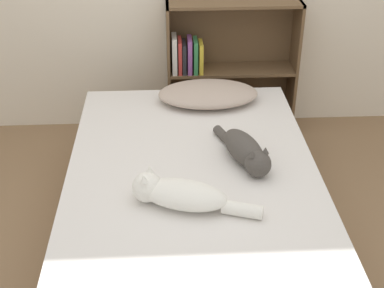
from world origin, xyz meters
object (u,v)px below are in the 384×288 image
cat_light (178,194)px  bookshelf (225,65)px  pillow (208,94)px  cat_dark (246,152)px  bed (194,217)px

cat_light → bookshelf: bearing=-85.6°
pillow → cat_light: cat_light is taller
pillow → cat_dark: cat_dark is taller
pillow → cat_light: (-0.22, -1.03, 0.01)m
bed → pillow: pillow is taller
pillow → bookshelf: bearing=72.7°
cat_light → bookshelf: size_ratio=0.61×
cat_light → cat_dark: cat_light is taller
bed → pillow: bearing=80.7°
bed → bookshelf: (0.30, 1.34, 0.26)m
bed → cat_light: (-0.08, -0.21, 0.30)m
cat_dark → bookshelf: size_ratio=0.52×
cat_dark → cat_light: bearing=-67.9°
bookshelf → pillow: bearing=-107.3°
cat_dark → bookshelf: (0.03, 1.23, -0.05)m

